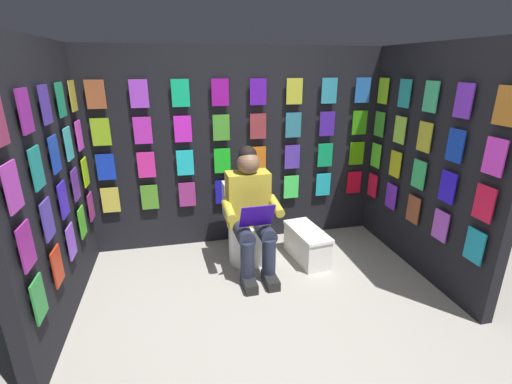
# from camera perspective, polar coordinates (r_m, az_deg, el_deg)

# --- Properties ---
(ground_plane) EXTENTS (30.00, 30.00, 0.00)m
(ground_plane) POSITION_cam_1_polar(r_m,az_deg,el_deg) (2.71, 5.38, -24.71)
(ground_plane) COLOR #9E998E
(display_wall_back) EXTENTS (3.17, 0.14, 2.07)m
(display_wall_back) POSITION_cam_1_polar(r_m,az_deg,el_deg) (3.88, -2.73, 6.85)
(display_wall_back) COLOR black
(display_wall_back) RESTS_ON ground
(display_wall_left) EXTENTS (0.14, 1.85, 2.07)m
(display_wall_left) POSITION_cam_1_polar(r_m,az_deg,el_deg) (3.65, 25.60, 4.12)
(display_wall_left) COLOR black
(display_wall_left) RESTS_ON ground
(display_wall_right) EXTENTS (0.14, 1.85, 2.07)m
(display_wall_right) POSITION_cam_1_polar(r_m,az_deg,el_deg) (3.03, -29.94, 0.61)
(display_wall_right) COLOR black
(display_wall_right) RESTS_ON ground
(toilet) EXTENTS (0.41, 0.56, 0.77)m
(toilet) POSITION_cam_1_polar(r_m,az_deg,el_deg) (3.66, -1.63, -5.71)
(toilet) COLOR white
(toilet) RESTS_ON ground
(person_reading) EXTENTS (0.54, 0.69, 1.19)m
(person_reading) POSITION_cam_1_polar(r_m,az_deg,el_deg) (3.35, -0.80, -3.06)
(person_reading) COLOR gold
(person_reading) RESTS_ON ground
(comic_longbox_near) EXTENTS (0.34, 0.62, 0.33)m
(comic_longbox_near) POSITION_cam_1_polar(r_m,az_deg,el_deg) (3.73, 8.03, -8.17)
(comic_longbox_near) COLOR white
(comic_longbox_near) RESTS_ON ground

